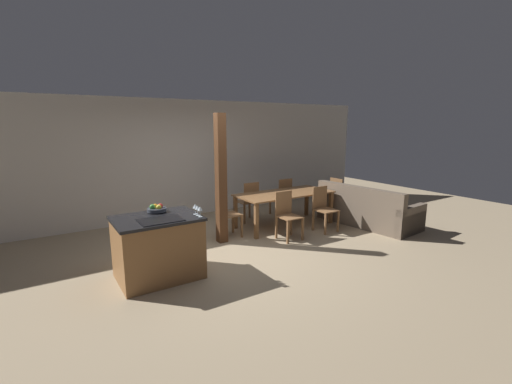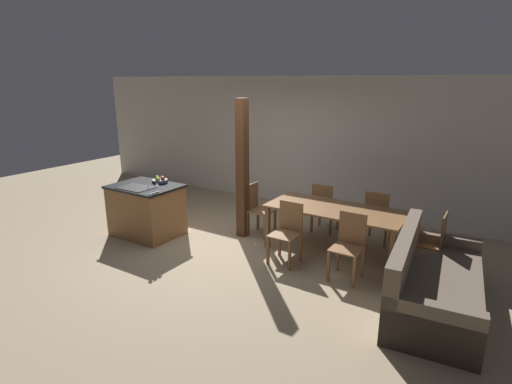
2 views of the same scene
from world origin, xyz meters
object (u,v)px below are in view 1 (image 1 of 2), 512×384
object	(u,v)px
dining_table	(285,197)
dining_chair_near_right	(323,208)
timber_post	(221,180)
wine_glass_far	(195,207)
dining_chair_far_right	(282,196)
dining_chair_head_end	(226,213)
wine_glass_near	(200,209)
dining_chair_far_left	(249,201)
dining_chair_near_left	(287,214)
fruit_bowl	(157,209)
dining_chair_foot_end	(332,197)
wine_glass_middle	(198,208)
couch	(367,211)
kitchen_island	(158,247)

from	to	relation	value
dining_table	dining_chair_near_right	distance (m)	0.85
dining_chair_near_right	timber_post	size ratio (longest dim) A/B	0.38
wine_glass_far	dining_chair_far_right	xyz separation A→B (m)	(3.01, 1.92, -0.54)
dining_chair_head_end	dining_table	bearing A→B (deg)	-90.00
wine_glass_near	dining_chair_far_left	world-z (taller)	wine_glass_near
wine_glass_near	dining_chair_head_end	world-z (taller)	wine_glass_near
dining_table	dining_chair_near_left	distance (m)	0.85
dining_table	fruit_bowl	bearing A→B (deg)	-165.50
fruit_bowl	dining_chair_far_right	size ratio (longest dim) A/B	0.30
dining_table	dining_chair_near_right	xyz separation A→B (m)	(0.47, -0.69, -0.16)
dining_chair_far_left	dining_chair_far_right	bearing A→B (deg)	-180.00
dining_chair_foot_end	timber_post	distance (m)	3.10
fruit_bowl	dining_chair_far_right	bearing A→B (deg)	23.04
wine_glass_middle	wine_glass_far	distance (m)	0.08
wine_glass_near	couch	xyz separation A→B (m)	(4.12, 0.50, -0.73)
wine_glass_near	dining_chair_foot_end	bearing A→B (deg)	19.38
dining_table	dining_chair_near_left	bearing A→B (deg)	-124.14
fruit_bowl	dining_table	distance (m)	3.06
couch	dining_chair_far_left	bearing A→B (deg)	47.13
wine_glass_far	dining_chair_foot_end	world-z (taller)	wine_glass_far
wine_glass_far	dining_chair_near_right	bearing A→B (deg)	10.04
dining_chair_near_right	couch	bearing A→B (deg)	-10.07
wine_glass_middle	dining_chair_near_right	distance (m)	3.12
fruit_bowl	dining_chair_foot_end	xyz separation A→B (m)	(4.37, 0.76, -0.46)
wine_glass_middle	dining_chair_near_right	world-z (taller)	wine_glass_middle
kitchen_island	dining_chair_foot_end	size ratio (longest dim) A/B	1.28
fruit_bowl	timber_post	world-z (taller)	timber_post
dining_chair_near_left	dining_chair_foot_end	distance (m)	2.01
kitchen_island	dining_chair_far_right	xyz separation A→B (m)	(3.51, 1.72, 0.03)
dining_table	dining_chair_far_left	size ratio (longest dim) A/B	2.32
dining_chair_near_right	timber_post	world-z (taller)	timber_post
wine_glass_middle	dining_chair_head_end	world-z (taller)	wine_glass_middle
kitchen_island	dining_chair_far_left	xyz separation A→B (m)	(2.57, 1.72, 0.03)
wine_glass_middle	dining_chair_near_right	bearing A→B (deg)	11.58
timber_post	dining_table	bearing A→B (deg)	6.66
dining_chair_far_left	dining_chair_foot_end	xyz separation A→B (m)	(1.88, -0.69, 0.00)
dining_chair_near_right	fruit_bowl	bearing A→B (deg)	-178.79
kitchen_island	couch	world-z (taller)	kitchen_island
dining_chair_near_left	couch	distance (m)	2.06
dining_chair_head_end	fruit_bowl	bearing A→B (deg)	116.41
dining_table	timber_post	xyz separation A→B (m)	(-1.60, -0.19, 0.53)
wine_glass_middle	dining_chair_far_right	world-z (taller)	wine_glass_middle
kitchen_island	wine_glass_near	bearing A→B (deg)	-35.89
kitchen_island	timber_post	xyz separation A→B (m)	(1.44, 0.84, 0.73)
dining_chair_near_right	dining_chair_far_right	bearing A→B (deg)	90.00
wine_glass_middle	wine_glass_far	world-z (taller)	same
wine_glass_middle	dining_chair_near_left	distance (m)	2.23
dining_chair_far_right	dining_chair_head_end	bearing A→B (deg)	20.15
fruit_bowl	dining_chair_foot_end	size ratio (longest dim) A/B	0.30
dining_chair_near_right	timber_post	distance (m)	2.24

